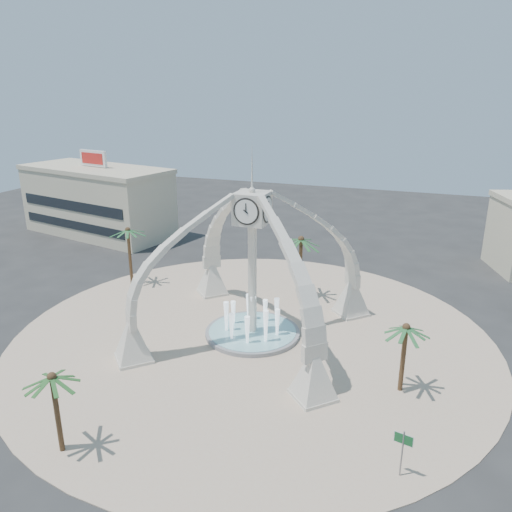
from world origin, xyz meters
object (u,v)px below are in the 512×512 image
(clock_tower, at_px, (252,263))
(palm_west, at_px, (128,231))
(street_sign, at_px, (403,445))
(palm_east, at_px, (406,328))
(palm_north, at_px, (301,240))
(fountain, at_px, (252,332))
(palm_south, at_px, (52,378))

(clock_tower, distance_m, palm_west, 17.45)
(street_sign, bearing_deg, palm_east, 107.79)
(palm_west, height_order, palm_north, palm_north)
(fountain, height_order, palm_north, palm_north)
(fountain, bearing_deg, street_sign, -43.31)
(palm_north, relative_size, palm_south, 1.25)
(palm_west, height_order, palm_south, palm_west)
(clock_tower, xyz_separation_m, palm_north, (1.57, 9.11, -0.44))
(fountain, xyz_separation_m, palm_east, (12.52, -4.13, 4.50))
(palm_east, xyz_separation_m, palm_south, (-17.72, -13.10, 0.03))
(clock_tower, height_order, palm_north, clock_tower)
(palm_west, xyz_separation_m, palm_north, (17.81, 2.73, 0.08))
(palm_south, xyz_separation_m, street_sign, (18.46, 4.74, -2.78))
(clock_tower, bearing_deg, palm_south, -106.81)
(clock_tower, bearing_deg, palm_north, 80.19)
(palm_south, height_order, street_sign, palm_south)
(fountain, distance_m, palm_north, 10.89)
(fountain, relative_size, palm_east, 1.45)
(palm_east, relative_size, palm_north, 0.80)
(clock_tower, bearing_deg, fountain, 90.00)
(palm_east, bearing_deg, clock_tower, 161.75)
(palm_south, bearing_deg, fountain, 73.19)
(clock_tower, distance_m, fountain, 6.20)
(palm_east, height_order, palm_west, palm_west)
(palm_west, xyz_separation_m, street_sign, (29.49, -18.87, -3.92))
(fountain, bearing_deg, palm_north, 80.19)
(fountain, xyz_separation_m, street_sign, (13.26, -12.49, 1.76))
(fountain, relative_size, palm_west, 1.19)
(palm_north, height_order, palm_south, palm_north)
(clock_tower, relative_size, palm_south, 3.25)
(palm_east, distance_m, palm_west, 30.64)
(palm_east, bearing_deg, palm_south, -143.52)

